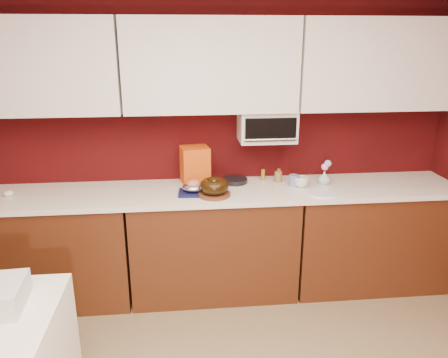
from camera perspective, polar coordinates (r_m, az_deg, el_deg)
name	(u,v)px	position (r m, az deg, el deg)	size (l,w,h in m)	color
wall_back	(210,138)	(3.66, -1.86, 5.37)	(4.00, 0.02, 2.50)	#3E0809
base_cabinet_left	(47,251)	(3.80, -22.12, -8.70)	(1.31, 0.58, 0.86)	#4D230F
base_cabinet_center	(214,243)	(3.65, -1.38, -8.40)	(1.31, 0.58, 0.86)	#4D230F
base_cabinet_right	(369,236)	(3.97, 18.36, -7.10)	(1.31, 0.58, 0.86)	#4D230F
countertop	(213,192)	(3.47, -1.43, -1.73)	(4.00, 0.62, 0.04)	white
upper_cabinet_left	(28,66)	(3.58, -24.23, 13.26)	(1.31, 0.33, 0.70)	white
upper_cabinet_center	(211,65)	(3.41, -1.76, 14.63)	(1.31, 0.33, 0.70)	white
upper_cabinet_right	(379,64)	(3.75, 19.65, 13.94)	(1.31, 0.33, 0.70)	white
toaster_oven	(267,126)	(3.56, 5.60, 6.96)	(0.45, 0.30, 0.25)	white
toaster_oven_door	(271,130)	(3.40, 6.12, 6.44)	(0.40, 0.02, 0.18)	black
toaster_oven_handle	(271,139)	(3.40, 6.13, 5.15)	(0.02, 0.02, 0.42)	silver
cake_base	(214,194)	(3.33, -1.27, -2.02)	(0.25, 0.25, 0.02)	brown
bundt_cake	(214,186)	(3.31, -1.28, -0.91)	(0.22, 0.22, 0.09)	black
navy_towel	(194,193)	(3.38, -3.98, -1.79)	(0.23, 0.20, 0.02)	#121444
foil_ham_nest	(194,187)	(3.37, -4.00, -1.05)	(0.18, 0.15, 0.06)	white
roasted_ham	(193,184)	(3.36, -4.01, -0.65)	(0.11, 0.09, 0.07)	#C36F59
pandoro_box	(195,165)	(3.60, -3.81, 1.86)	(0.22, 0.20, 0.30)	red
dark_pan	(235,180)	(3.63, 1.43, -0.19)	(0.21, 0.21, 0.04)	black
coffee_mug	(301,181)	(3.56, 10.06, -0.24)	(0.09, 0.09, 0.10)	silver
blue_jar	(294,180)	(3.58, 9.10, -0.19)	(0.08, 0.08, 0.09)	navy
flower_vase	(324,177)	(3.67, 12.94, 0.25)	(0.08, 0.08, 0.12)	silver
flower_pink	(325,167)	(3.64, 13.04, 1.55)	(0.06, 0.06, 0.06)	#FF93C6
flower_blue	(328,164)	(3.66, 13.41, 1.98)	(0.06, 0.06, 0.06)	#88BBDA
china_plate	(322,193)	(3.45, 12.65, -1.81)	(0.22, 0.22, 0.01)	white
amber_bottle	(263,175)	(3.69, 5.11, 0.54)	(0.03, 0.03, 0.09)	olive
paper_cup	(278,177)	(3.66, 7.09, 0.28)	(0.06, 0.06, 0.09)	olive
egg_left	(7,194)	(3.70, -26.44, -1.74)	(0.06, 0.04, 0.04)	silver
egg_right	(10,193)	(3.70, -26.21, -1.67)	(0.06, 0.05, 0.05)	silver
amber_bottle_tall	(279,175)	(3.70, 7.16, 0.57)	(0.03, 0.03, 0.10)	brown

